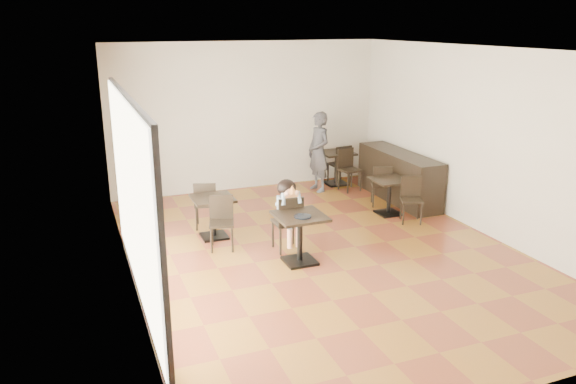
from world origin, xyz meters
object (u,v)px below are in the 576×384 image
chair_mid_b (412,200)px  child (287,215)px  chair_mid_a (381,185)px  chair_back_b (350,170)px  child_chair (287,223)px  cafe_table_mid (389,197)px  child_table (300,239)px  cafe_table_left (213,217)px  chair_back_a (339,165)px  chair_left_b (222,224)px  chair_left_a (206,204)px  adult_patron (319,152)px  cafe_table_back (336,168)px

chair_mid_b → child: bearing=-147.4°
chair_mid_a → chair_back_b: size_ratio=0.92×
child_chair → cafe_table_mid: (2.48, 0.93, -0.12)m
child_table → chair_mid_b: bearing=19.6°
cafe_table_left → chair_mid_a: 3.64m
chair_mid_a → chair_mid_b: bearing=114.3°
child → child_table: bearing=-90.0°
child_table → chair_back_a: size_ratio=0.85×
cafe_table_left → chair_left_b: bearing=-90.0°
chair_left_a → cafe_table_mid: bearing=-174.1°
chair_mid_a → chair_back_b: chair_back_b is taller
chair_left_a → chair_left_b: bearing=105.5°
child_chair → chair_mid_b: (2.62, 0.38, -0.05)m
chair_left_a → chair_left_b: size_ratio=1.00×
adult_patron → chair_back_a: (0.65, 0.30, -0.41)m
cafe_table_mid → cafe_table_left: cafe_table_left is taller
child_table → chair_mid_a: (2.62, 2.03, 0.03)m
chair_mid_b → chair_left_b: chair_left_b is taller
adult_patron → chair_mid_b: 2.65m
cafe_table_left → chair_left_a: size_ratio=0.83×
cafe_table_left → chair_left_b: 0.55m
cafe_table_back → cafe_table_left: bearing=-147.1°
cafe_table_mid → chair_back_b: size_ratio=0.77×
cafe_table_mid → chair_left_a: (-3.46, 0.58, 0.09)m
chair_mid_a → chair_left_a: 3.60m
cafe_table_left → chair_mid_a: bearing=8.1°
chair_mid_b → chair_left_b: (-3.60, 0.03, 0.01)m
cafe_table_left → chair_back_b: chair_back_b is taller
child_table → chair_mid_b: 2.78m
child → chair_left_a: 1.81m
child_table → cafe_table_mid: child_table is taller
child_chair → chair_left_a: (-0.98, 1.52, -0.03)m
chair_left_b → chair_back_a: size_ratio=0.95×
chair_mid_b → cafe_table_left: bearing=-164.9°
adult_patron → chair_mid_b: adult_patron is taller
chair_mid_b → chair_left_a: bearing=-173.2°
child_table → cafe_table_mid: (2.48, 1.48, -0.04)m
chair_mid_a → chair_left_b: size_ratio=0.97×
adult_patron → chair_left_a: bearing=-72.9°
child_table → chair_back_b: bearing=51.7°
chair_mid_b → chair_back_b: chair_back_b is taller
chair_back_a → child_table: bearing=47.4°
adult_patron → cafe_table_left: bearing=-64.6°
child_table → chair_left_a: bearing=115.3°
chair_left_b → child_table: bearing=-29.2°
chair_mid_b → chair_mid_a: bearing=114.3°
child_table → chair_mid_a: chair_mid_a is taller
child → cafe_table_mid: size_ratio=1.68×
child_chair → chair_mid_a: 3.01m
chair_left_b → chair_back_b: (3.50, 2.22, 0.02)m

